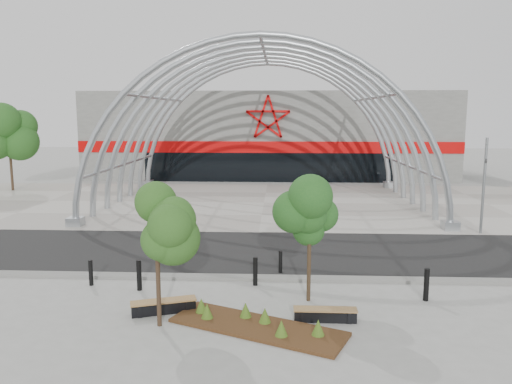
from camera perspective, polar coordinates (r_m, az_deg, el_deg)
The scene contains 18 objects.
ground at distance 18.97m, azimuth -0.58°, elevation -9.70°, with size 140.00×140.00×0.00m, color gray.
road at distance 22.30m, azimuth -0.06°, elevation -6.79°, with size 140.00×7.00×0.02m, color black.
forecourt at distance 33.99m, azimuth 0.92°, elevation -1.25°, with size 60.00×17.00×0.04m, color #9D978E.
kerb at distance 18.71m, azimuth -0.63°, elevation -9.77°, with size 60.00×0.50×0.12m, color slate.
arena_building at distance 51.43m, azimuth 1.58°, elevation 6.70°, with size 34.00×15.24×8.00m.
vault_canopy at distance 34.00m, azimuth 0.92°, elevation -1.25°, with size 20.80×15.80×20.36m.
planting_bed at distance 14.76m, azimuth -0.05°, elevation -14.81°, with size 5.28×3.50×0.54m.
signal_pole at distance 27.43m, azimuth 24.60°, elevation 0.80°, with size 0.15×0.69×4.88m.
street_tree_0 at distance 14.29m, azimuth -11.31°, elevation -3.99°, with size 1.78×1.78×4.06m.
street_tree_1 at distance 16.05m, azimuth 6.16°, elevation -3.09°, with size 1.61×1.61×3.81m.
bench_0 at distance 15.98m, azimuth -10.51°, elevation -12.75°, with size 2.02×1.05×0.42m.
bench_1 at distance 15.31m, azimuth 7.91°, elevation -13.74°, with size 1.87×0.42×0.39m.
bollard_0 at distance 18.91m, azimuth -18.36°, elevation -8.75°, with size 0.15×0.15×0.93m, color black.
bollard_1 at distance 17.95m, azimuth -13.21°, elevation -9.24°, with size 0.17×0.17×1.07m, color black.
bollard_2 at distance 19.33m, azimuth 2.81°, elevation -8.00°, with size 0.14×0.14×0.87m, color black.
bollard_3 at distance 17.97m, azimuth -0.08°, elevation -9.05°, with size 0.16×0.16×1.03m, color black.
bollard_4 at distance 17.48m, azimuth 18.90°, elevation -9.99°, with size 0.17×0.17×1.08m, color black.
bg_tree_0 at distance 43.40m, azimuth -26.44°, elevation 6.19°, with size 3.00×3.00×6.45m.
Camera 1 is at (1.05, -17.93, 6.10)m, focal length 35.00 mm.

